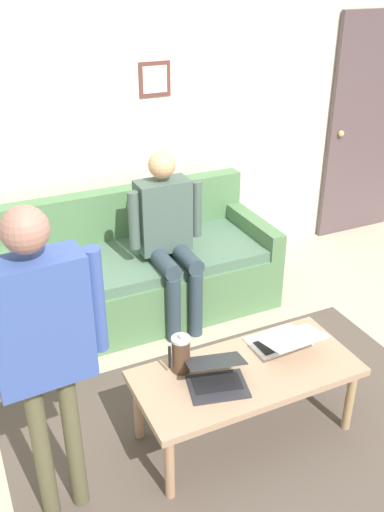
% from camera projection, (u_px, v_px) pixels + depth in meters
% --- Properties ---
extents(ground_plane, '(7.68, 7.68, 0.00)m').
position_uv_depth(ground_plane, '(260.00, 449.00, 3.14)').
color(ground_plane, '#B5A78D').
extents(area_rug, '(2.58, 1.89, 0.01)m').
position_uv_depth(area_rug, '(252.00, 443.00, 3.17)').
color(area_rug, '#4F433B').
rests_on(area_rug, ground_plane).
extents(back_wall, '(7.04, 0.11, 2.70)m').
position_uv_depth(back_wall, '(119.00, 118.00, 4.27)').
color(back_wall, beige).
rests_on(back_wall, ground_plane).
extents(interior_door, '(0.82, 0.09, 2.05)m').
position_uv_depth(interior_door, '(365.00, 128.00, 5.23)').
color(interior_door, '#534145').
rests_on(interior_door, ground_plane).
extents(couch, '(2.01, 0.85, 0.88)m').
position_uv_depth(couch, '(138.00, 273.00, 4.27)').
color(couch, '#50774C').
rests_on(couch, ground_plane).
extents(coffee_table, '(1.22, 0.56, 0.45)m').
position_uv_depth(coffee_table, '(246.00, 377.00, 3.06)').
color(coffee_table, '#9F7F64').
rests_on(coffee_table, ground_plane).
extents(laptop_left, '(0.35, 0.37, 0.14)m').
position_uv_depth(laptop_left, '(283.00, 340.00, 3.20)').
color(laptop_left, silver).
rests_on(laptop_left, coffee_table).
extents(laptop_center, '(0.36, 0.35, 0.15)m').
position_uv_depth(laptop_center, '(217.00, 377.00, 2.92)').
color(laptop_center, '#28282D').
rests_on(laptop_center, coffee_table).
extents(french_press, '(0.12, 0.10, 0.24)m').
position_uv_depth(french_press, '(181.00, 354.00, 2.99)').
color(french_press, '#4C3323').
rests_on(french_press, coffee_table).
extents(person_standing, '(0.57, 0.20, 1.62)m').
position_uv_depth(person_standing, '(41.00, 336.00, 2.32)').
color(person_standing, brown).
rests_on(person_standing, ground_plane).
extents(person_seated, '(0.55, 0.51, 1.28)m').
position_uv_depth(person_seated, '(168.00, 230.00, 3.95)').
color(person_seated, '#2E3E48').
rests_on(person_seated, ground_plane).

